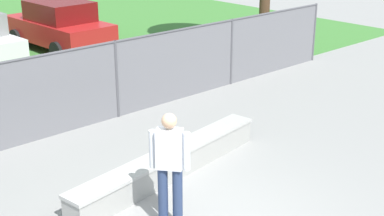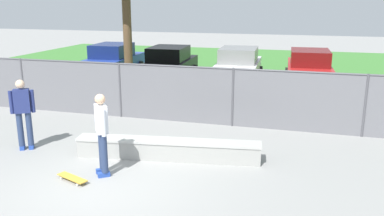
{
  "view_description": "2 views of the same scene",
  "coord_description": "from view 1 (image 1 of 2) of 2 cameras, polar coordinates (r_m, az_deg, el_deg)",
  "views": [
    {
      "loc": [
        -4.67,
        -5.03,
        4.5
      ],
      "look_at": [
        1.38,
        1.68,
        1.16
      ],
      "focal_mm": 50.53,
      "sensor_mm": 36.0,
      "label": 1
    },
    {
      "loc": [
        3.93,
        -7.03,
        3.72
      ],
      "look_at": [
        1.41,
        1.81,
        1.28
      ],
      "focal_mm": 38.02,
      "sensor_mm": 36.0,
      "label": 2
    }
  ],
  "objects": [
    {
      "name": "car_red",
      "position": [
        18.85,
        -13.84,
        8.47
      ],
      "size": [
        2.18,
        4.29,
        1.66
      ],
      "color": "#B21E1E",
      "rests_on": "ground"
    },
    {
      "name": "skateboarder",
      "position": [
        7.86,
        -2.36,
        -6.14
      ],
      "size": [
        0.43,
        0.49,
        1.82
      ],
      "color": "#2647A5",
      "rests_on": "ground"
    },
    {
      "name": "concrete_ledge",
      "position": [
        9.66,
        -2.32,
        -5.87
      ],
      "size": [
        4.48,
        1.11,
        0.49
      ],
      "color": "#999993",
      "rests_on": "ground"
    },
    {
      "name": "chainlink_fence",
      "position": [
        11.39,
        -15.67,
        1.45
      ],
      "size": [
        18.6,
        0.07,
        1.79
      ],
      "color": "#4C4C51",
      "rests_on": "ground"
    }
  ]
}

